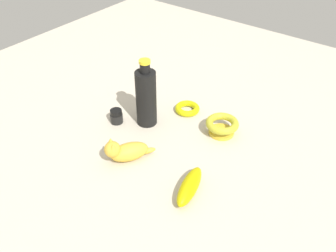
% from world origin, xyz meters
% --- Properties ---
extents(ground, '(2.00, 2.00, 0.00)m').
position_xyz_m(ground, '(0.00, 0.00, 0.00)').
color(ground, '#BCB29E').
extents(bangle, '(0.09, 0.09, 0.02)m').
position_xyz_m(bangle, '(-0.04, 0.16, 0.01)').
color(bangle, '#C6C30C').
rests_on(bangle, ground).
extents(cat_figurine, '(0.11, 0.14, 0.08)m').
position_xyz_m(cat_figurine, '(-0.04, -0.16, 0.03)').
color(cat_figurine, gold).
rests_on(cat_figurine, ground).
extents(banana, '(0.08, 0.16, 0.05)m').
position_xyz_m(banana, '(0.19, -0.15, 0.02)').
color(banana, '#BDB007').
rests_on(banana, ground).
extents(bowl, '(0.11, 0.11, 0.05)m').
position_xyz_m(bowl, '(0.12, 0.13, 0.03)').
color(bowl, gold).
rests_on(bowl, ground).
extents(bottle_tall, '(0.07, 0.07, 0.24)m').
position_xyz_m(bottle_tall, '(-0.11, 0.03, 0.10)').
color(bottle_tall, black).
rests_on(bottle_tall, ground).
extents(nail_polish_jar, '(0.04, 0.04, 0.05)m').
position_xyz_m(nail_polish_jar, '(-0.19, -0.04, 0.02)').
color(nail_polish_jar, black).
rests_on(nail_polish_jar, ground).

